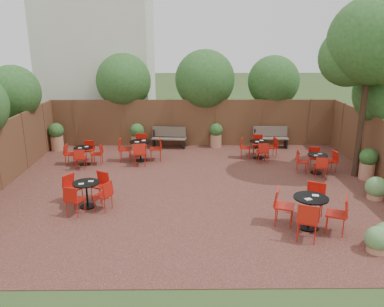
{
  "coord_description": "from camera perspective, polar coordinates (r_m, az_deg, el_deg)",
  "views": [
    {
      "loc": [
        -0.24,
        -11.17,
        4.54
      ],
      "look_at": [
        -0.11,
        0.5,
        1.0
      ],
      "focal_mm": 36.17,
      "sensor_mm": 36.0,
      "label": 1
    }
  ],
  "objects": [
    {
      "name": "ground",
      "position": [
        12.06,
        0.55,
        -5.24
      ],
      "size": [
        80.0,
        80.0,
        0.0
      ],
      "primitive_type": "plane",
      "color": "#354F23",
      "rests_on": "ground"
    },
    {
      "name": "courtyard_paving",
      "position": [
        12.05,
        0.55,
        -5.2
      ],
      "size": [
        12.0,
        10.0,
        0.02
      ],
      "primitive_type": "cube",
      "color": "#391C17",
      "rests_on": "ground"
    },
    {
      "name": "fence_back",
      "position": [
        16.55,
        0.21,
        4.53
      ],
      "size": [
        12.0,
        0.08,
        2.0
      ],
      "primitive_type": "cube",
      "color": "brown",
      "rests_on": "ground"
    },
    {
      "name": "neighbour_building",
      "position": [
        19.64,
        -13.62,
        14.85
      ],
      "size": [
        5.0,
        4.0,
        8.0
      ],
      "primitive_type": "cube",
      "color": "silver",
      "rests_on": "ground"
    },
    {
      "name": "overhang_foliage",
      "position": [
        14.76,
        -2.9,
        9.6
      ],
      "size": [
        15.39,
        10.36,
        2.56
      ],
      "color": "#22501A",
      "rests_on": "ground"
    },
    {
      "name": "courtyard_tree",
      "position": [
        13.47,
        24.88,
        14.09
      ],
      "size": [
        2.82,
        2.73,
        5.75
      ],
      "rotation": [
        0.0,
        0.0,
        -0.36
      ],
      "color": "black",
      "rests_on": "courtyard_paving"
    },
    {
      "name": "park_bench_left",
      "position": [
        16.33,
        -3.4,
        2.42
      ],
      "size": [
        1.47,
        0.63,
        0.88
      ],
      "rotation": [
        0.0,
        0.0,
        -0.13
      ],
      "color": "brown",
      "rests_on": "courtyard_paving"
    },
    {
      "name": "park_bench_right",
      "position": [
        16.68,
        11.49,
        2.43
      ],
      "size": [
        1.45,
        0.49,
        0.89
      ],
      "rotation": [
        0.0,
        0.0,
        -0.02
      ],
      "color": "brown",
      "rests_on": "courtyard_paving"
    },
    {
      "name": "bistro_tables",
      "position": [
        12.49,
        1.14,
        -2.25
      ],
      "size": [
        9.6,
        7.27,
        0.94
      ],
      "color": "black",
      "rests_on": "courtyard_paving"
    },
    {
      "name": "planters",
      "position": [
        15.31,
        -2.59,
        1.95
      ],
      "size": [
        11.9,
        4.49,
        1.14
      ],
      "color": "#AB7355",
      "rests_on": "courtyard_paving"
    },
    {
      "name": "low_shrubs",
      "position": [
        10.82,
        25.82,
        -7.91
      ],
      "size": [
        1.9,
        3.45,
        0.67
      ],
      "color": "#AB7355",
      "rests_on": "courtyard_paving"
    }
  ]
}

